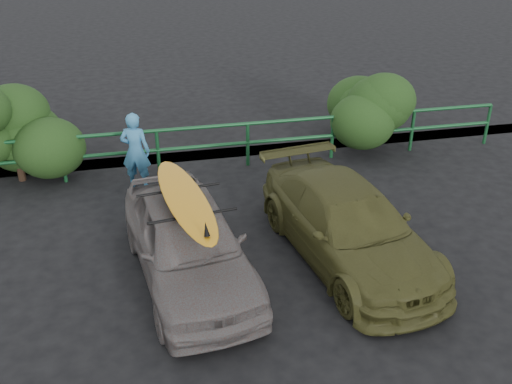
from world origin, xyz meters
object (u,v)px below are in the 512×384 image
Objects in this scene: man at (136,151)px; sedan at (188,242)px; olive_vehicle at (348,225)px; guardrail at (204,148)px; surfboard at (185,198)px.

sedan is at bearing 118.33° from man.
sedan reaches higher than olive_vehicle.
guardrail is 4.44m from olive_vehicle.
man is (-0.68, 3.45, 0.15)m from sedan.
man reaches higher than guardrail.
surfboard reaches higher than guardrail.
man is 0.57× the size of surfboard.
man is at bearing 93.52° from surfboard.
sedan is at bearing 171.86° from olive_vehicle.
olive_vehicle is 4.78m from man.
sedan is at bearing -7.65° from surfboard.
olive_vehicle is at bearing 151.39° from man.
guardrail is at bearing 105.94° from olive_vehicle.
guardrail is 8.49× the size of man.
olive_vehicle is 1.50× the size of surfboard.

